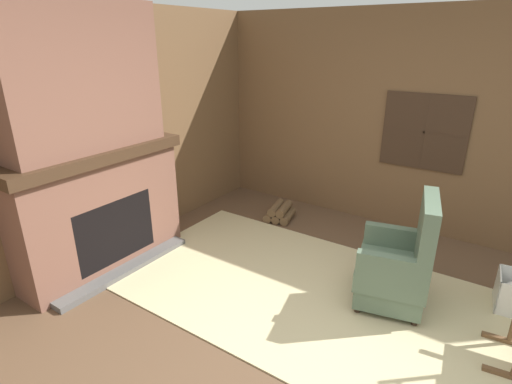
# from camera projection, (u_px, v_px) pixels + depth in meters

# --- Properties ---
(ground_plane) EXTENTS (14.00, 14.00, 0.00)m
(ground_plane) POSITION_uv_depth(u_px,v_px,m) (317.00, 360.00, 2.97)
(ground_plane) COLOR brown
(wood_panel_wall_left) EXTENTS (0.06, 5.94, 2.60)m
(wood_panel_wall_left) POSITION_uv_depth(u_px,v_px,m) (75.00, 141.00, 3.92)
(wood_panel_wall_left) COLOR brown
(wood_panel_wall_left) RESTS_ON ground
(wood_panel_wall_back) EXTENTS (5.94, 0.09, 2.60)m
(wood_panel_wall_back) POSITION_uv_depth(u_px,v_px,m) (427.00, 126.00, 4.59)
(wood_panel_wall_back) COLOR brown
(wood_panel_wall_back) RESTS_ON ground
(fireplace_hearth) EXTENTS (0.65, 1.82, 1.26)m
(fireplace_hearth) POSITION_uv_depth(u_px,v_px,m) (101.00, 210.00, 4.03)
(fireplace_hearth) COLOR brown
(fireplace_hearth) RESTS_ON ground
(chimney_breast) EXTENTS (0.39, 1.51, 1.32)m
(chimney_breast) POSITION_uv_depth(u_px,v_px,m) (80.00, 77.00, 3.57)
(chimney_breast) COLOR brown
(chimney_breast) RESTS_ON fireplace_hearth
(area_rug) EXTENTS (3.97, 2.07, 0.01)m
(area_rug) POSITION_uv_depth(u_px,v_px,m) (319.00, 296.00, 3.71)
(area_rug) COLOR #C6B789
(area_rug) RESTS_ON ground
(armchair) EXTENTS (0.72, 0.77, 1.04)m
(armchair) POSITION_uv_depth(u_px,v_px,m) (398.00, 266.00, 3.49)
(armchair) COLOR #516651
(armchair) RESTS_ON ground
(firewood_stack) EXTENTS (0.42, 0.46, 0.21)m
(firewood_stack) POSITION_uv_depth(u_px,v_px,m) (280.00, 212.00, 5.27)
(firewood_stack) COLOR brown
(firewood_stack) RESTS_ON ground
(oil_lamp_vase) EXTENTS (0.11, 0.11, 0.24)m
(oil_lamp_vase) POSITION_uv_depth(u_px,v_px,m) (39.00, 151.00, 3.43)
(oil_lamp_vase) COLOR #B24C42
(oil_lamp_vase) RESTS_ON fireplace_hearth
(storage_case) EXTENTS (0.17, 0.23, 0.11)m
(storage_case) POSITION_uv_depth(u_px,v_px,m) (101.00, 140.00, 3.92)
(storage_case) COLOR gray
(storage_case) RESTS_ON fireplace_hearth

